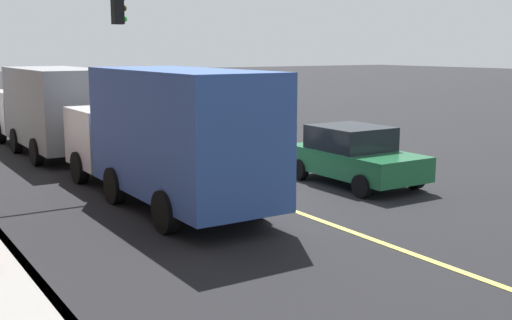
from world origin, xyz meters
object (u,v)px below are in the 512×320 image
object	(u,v)px
truck_blue	(166,134)
traffic_light_mast	(20,42)
truck_gray	(50,108)
car_tan	(189,125)
car_green	(354,155)

from	to	relation	value
truck_blue	traffic_light_mast	bearing A→B (deg)	34.03
truck_gray	truck_blue	xyz separation A→B (m)	(-9.30, -0.30, 0.09)
car_tan	truck_blue	world-z (taller)	truck_blue
truck_gray	traffic_light_mast	world-z (taller)	traffic_light_mast
car_tan	truck_blue	size ratio (longest dim) A/B	0.49
car_green	car_tan	distance (m)	9.07
car_green	truck_gray	bearing A→B (deg)	29.56
truck_blue	traffic_light_mast	world-z (taller)	traffic_light_mast
car_tan	traffic_light_mast	bearing A→B (deg)	123.10
car_green	car_tan	bearing A→B (deg)	3.79
car_green	truck_gray	size ratio (longest dim) A/B	0.47
truck_gray	traffic_light_mast	size ratio (longest dim) A/B	1.51
car_tan	truck_gray	distance (m)	5.24
car_tan	traffic_light_mast	distance (m)	9.17
truck_gray	traffic_light_mast	xyz separation A→B (m)	(-5.67, 2.14, 2.28)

